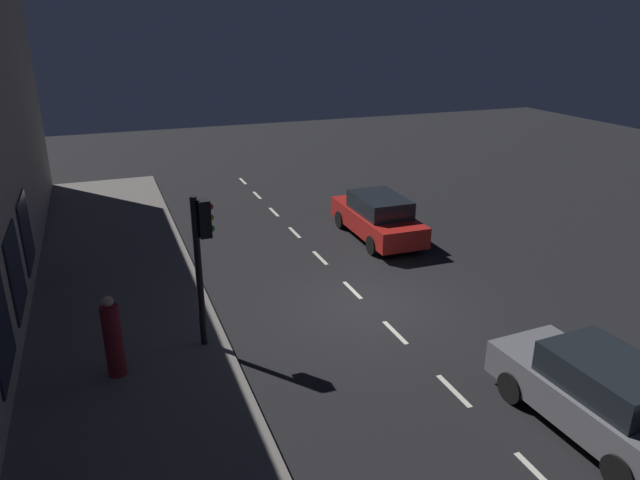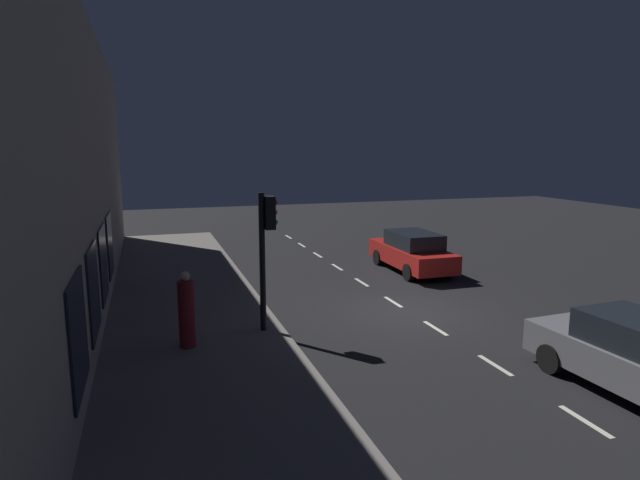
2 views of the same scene
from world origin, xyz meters
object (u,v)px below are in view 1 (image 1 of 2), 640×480
at_px(traffic_light, 202,247).
at_px(parked_car_1, 599,395).
at_px(pedestrian_0, 113,339).
at_px(parked_car_0, 378,217).

distance_m(traffic_light, parked_car_1, 8.48).
distance_m(parked_car_1, pedestrian_0, 9.63).
height_order(traffic_light, parked_car_1, traffic_light).
height_order(parked_car_0, parked_car_1, same).
xyz_separation_m(traffic_light, parked_car_0, (-7.00, -5.30, -1.76)).
relative_size(traffic_light, parked_car_0, 0.78).
bearing_deg(parked_car_1, parked_car_0, 83.00).
bearing_deg(parked_car_1, pedestrian_0, 146.43).
height_order(traffic_light, pedestrian_0, traffic_light).
bearing_deg(traffic_light, parked_car_1, 138.27).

